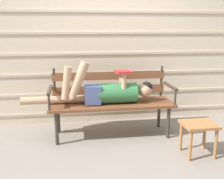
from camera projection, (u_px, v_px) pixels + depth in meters
name	position (u px, v px, depth m)	size (l,w,h in m)	color
ground_plane	(114.00, 139.00, 3.36)	(12.00, 12.00, 0.00)	gray
house_siding	(106.00, 43.00, 3.81)	(4.51, 0.08, 2.37)	beige
park_bench	(111.00, 98.00, 3.45)	(1.62, 0.51, 0.89)	brown
reclining_person	(106.00, 91.00, 3.34)	(1.69, 0.26, 0.57)	#33703D
footstool	(199.00, 130.00, 2.89)	(0.37, 0.31, 0.38)	#9E6638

